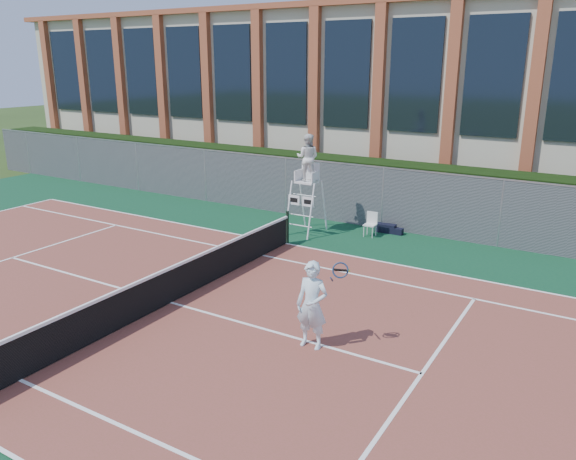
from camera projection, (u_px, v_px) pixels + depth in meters
The scene contains 12 objects.
ground at pixel (171, 304), 13.90m from camera, with size 120.00×120.00×0.00m, color #233814.
apron at pixel (197, 290), 14.72m from camera, with size 36.00×20.00×0.01m, color #0D3B24.
tennis_court at pixel (171, 303), 13.90m from camera, with size 23.77×10.97×0.02m, color brown.
tennis_net at pixel (169, 284), 13.75m from camera, with size 0.10×11.30×1.10m.
fence at pixel (332, 192), 20.80m from camera, with size 40.00×0.06×2.20m, color #595E60, non-canonical shape.
hedge at pixel (346, 186), 21.78m from camera, with size 40.00×1.40×2.20m, color black.
building at pixel (418, 96), 27.42m from camera, with size 45.00×10.60×8.22m.
umpire_chair at pixel (308, 160), 18.98m from camera, with size 0.97×1.49×3.48m.
plastic_chair at pixel (371, 222), 19.14m from camera, with size 0.39×0.39×0.83m.
sports_bag_near at pixel (386, 228), 19.62m from camera, with size 0.71×0.28×0.30m, color black.
sports_bag_far at pixel (395, 231), 19.45m from camera, with size 0.55×0.24×0.22m, color black.
tennis_player at pixel (312, 305), 11.50m from camera, with size 1.04×0.71×1.87m.
Camera 1 is at (9.10, -9.44, 5.76)m, focal length 35.00 mm.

